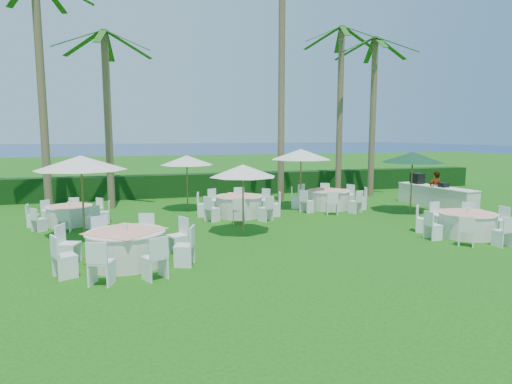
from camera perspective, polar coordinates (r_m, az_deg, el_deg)
ground at (r=12.33m, az=3.62°, el=-7.91°), size 120.00×120.00×0.00m
hedge at (r=23.65m, az=-6.56°, el=1.01°), size 34.00×1.00×1.20m
ocean at (r=113.25m, az=-14.79°, el=5.68°), size 260.00×260.00×0.00m
banquet_table_a at (r=11.50m, az=-16.93°, el=-7.00°), size 3.43×3.43×1.05m
banquet_table_c at (r=15.62m, az=26.33°, el=-3.81°), size 3.14×3.14×0.95m
banquet_table_d at (r=17.23m, az=-23.60°, el=-2.79°), size 2.84×2.84×0.87m
banquet_table_e at (r=17.48m, az=-2.28°, el=-1.78°), size 3.38×3.38×1.02m
banquet_table_f at (r=19.50m, az=9.63°, el=-0.92°), size 3.29×3.29×1.01m
umbrella_a at (r=14.53m, az=-22.32°, el=3.61°), size 2.82×2.82×2.66m
umbrella_b at (r=14.01m, az=-1.76°, el=2.85°), size 2.22×2.22×2.34m
umbrella_c at (r=18.84m, az=-9.21°, el=4.20°), size 2.29×2.29×2.42m
umbrella_d at (r=19.21m, az=6.02°, el=5.02°), size 2.75×2.75×2.68m
umbrella_green at (r=19.14m, az=20.17°, el=4.35°), size 2.59×2.59×2.59m
buffet_table at (r=21.50m, az=22.79°, el=-0.45°), size 1.33×4.16×1.45m
staff_person at (r=21.33m, az=22.77°, el=0.36°), size 0.62×0.43×1.65m
palm_a at (r=20.05m, az=-26.71°, el=12.60°), size 4.39×4.18×9.70m
palm_b at (r=20.29m, az=-19.18°, el=10.17°), size 4.13×4.40×7.82m
palm_c at (r=21.73m, az=3.44°, el=16.69°), size 4.40×3.99×12.49m
palm_d at (r=24.06m, az=11.14°, el=11.47°), size 4.38×4.22×9.04m
palm_e at (r=23.94m, az=15.34°, el=10.56°), size 4.37×4.25×8.38m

